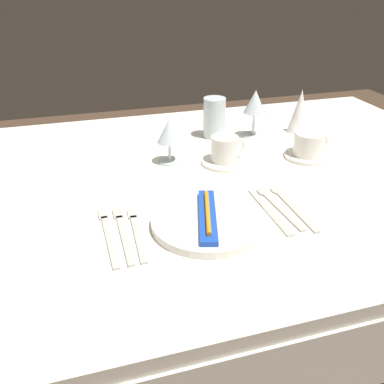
% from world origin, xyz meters
% --- Properties ---
extents(ground_plane, '(6.00, 6.00, 0.00)m').
position_xyz_m(ground_plane, '(0.00, 0.00, 0.00)').
color(ground_plane, '#4C3828').
extents(dining_table, '(1.80, 1.11, 0.74)m').
position_xyz_m(dining_table, '(0.00, 0.00, 0.66)').
color(dining_table, silver).
rests_on(dining_table, ground).
extents(dinner_plate, '(0.25, 0.25, 0.02)m').
position_xyz_m(dinner_plate, '(-0.02, -0.24, 0.75)').
color(dinner_plate, white).
rests_on(dinner_plate, dining_table).
extents(toothbrush_package, '(0.09, 0.21, 0.02)m').
position_xyz_m(toothbrush_package, '(-0.02, -0.24, 0.77)').
color(toothbrush_package, blue).
rests_on(toothbrush_package, dinner_plate).
extents(fork_outer, '(0.03, 0.21, 0.00)m').
position_xyz_m(fork_outer, '(-0.18, -0.22, 0.74)').
color(fork_outer, beige).
rests_on(fork_outer, dining_table).
extents(fork_inner, '(0.02, 0.21, 0.00)m').
position_xyz_m(fork_inner, '(-0.21, -0.22, 0.74)').
color(fork_inner, beige).
rests_on(fork_inner, dining_table).
extents(fork_salad, '(0.02, 0.22, 0.00)m').
position_xyz_m(fork_salad, '(-0.24, -0.22, 0.74)').
color(fork_salad, beige).
rests_on(fork_salad, dining_table).
extents(dinner_knife, '(0.02, 0.21, 0.00)m').
position_xyz_m(dinner_knife, '(0.13, -0.23, 0.74)').
color(dinner_knife, beige).
rests_on(dinner_knife, dining_table).
extents(spoon_soup, '(0.03, 0.21, 0.01)m').
position_xyz_m(spoon_soup, '(0.16, -0.19, 0.74)').
color(spoon_soup, beige).
rests_on(spoon_soup, dining_table).
extents(spoon_dessert, '(0.03, 0.22, 0.01)m').
position_xyz_m(spoon_dessert, '(0.19, -0.20, 0.74)').
color(spoon_dessert, beige).
rests_on(spoon_dessert, dining_table).
extents(saucer_left, '(0.13, 0.13, 0.01)m').
position_xyz_m(saucer_left, '(0.37, 0.02, 0.74)').
color(saucer_left, white).
rests_on(saucer_left, dining_table).
extents(coffee_cup_left, '(0.11, 0.09, 0.07)m').
position_xyz_m(coffee_cup_left, '(0.37, 0.02, 0.78)').
color(coffee_cup_left, white).
rests_on(coffee_cup_left, saucer_left).
extents(saucer_right, '(0.13, 0.13, 0.01)m').
position_xyz_m(saucer_right, '(0.12, 0.05, 0.74)').
color(saucer_right, white).
rests_on(saucer_right, dining_table).
extents(coffee_cup_right, '(0.10, 0.08, 0.07)m').
position_xyz_m(coffee_cup_right, '(0.12, 0.05, 0.79)').
color(coffee_cup_right, white).
rests_on(coffee_cup_right, saucer_right).
extents(wine_glass_centre, '(0.07, 0.07, 0.15)m').
position_xyz_m(wine_glass_centre, '(0.29, 0.23, 0.85)').
color(wine_glass_centre, silver).
rests_on(wine_glass_centre, dining_table).
extents(wine_glass_left, '(0.07, 0.07, 0.13)m').
position_xyz_m(wine_glass_left, '(-0.03, 0.11, 0.83)').
color(wine_glass_left, silver).
rests_on(wine_glass_left, dining_table).
extents(drink_tumbler, '(0.07, 0.07, 0.13)m').
position_xyz_m(drink_tumbler, '(0.16, 0.27, 0.80)').
color(drink_tumbler, silver).
rests_on(drink_tumbler, dining_table).
extents(napkin_folded, '(0.07, 0.07, 0.14)m').
position_xyz_m(napkin_folded, '(0.45, 0.23, 0.81)').
color(napkin_folded, white).
rests_on(napkin_folded, dining_table).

